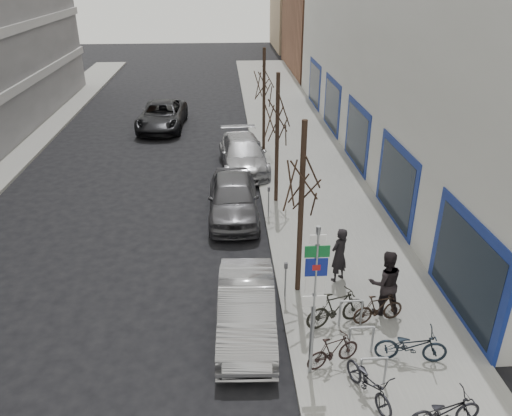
{
  "coord_description": "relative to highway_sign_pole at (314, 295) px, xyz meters",
  "views": [
    {
      "loc": [
        0.47,
        -9.15,
        9.12
      ],
      "look_at": [
        1.45,
        5.49,
        2.0
      ],
      "focal_mm": 35.0,
      "sensor_mm": 36.0,
      "label": 1
    }
  ],
  "objects": [
    {
      "name": "meter_back",
      "position": [
        -0.25,
        14.01,
        -1.54
      ],
      "size": [
        0.1,
        0.08,
        1.27
      ],
      "color": "gray",
      "rests_on": "sidewalk_east"
    },
    {
      "name": "lane_car",
      "position": [
        -5.72,
        21.45,
        -1.66
      ],
      "size": [
        2.93,
        5.87,
        1.6
      ],
      "primitive_type": "imported",
      "rotation": [
        0.0,
        0.0,
        -0.05
      ],
      "color": "black",
      "rests_on": "ground"
    },
    {
      "name": "bike_mid_inner",
      "position": [
        1.0,
        1.76,
        -1.75
      ],
      "size": [
        1.91,
        1.06,
        1.11
      ],
      "primitive_type": "imported",
      "rotation": [
        0.0,
        0.0,
        1.87
      ],
      "color": "black",
      "rests_on": "sidewalk_east"
    },
    {
      "name": "tan_building_far",
      "position": [
        11.1,
        55.01,
        2.04
      ],
      "size": [
        13.0,
        12.0,
        9.0
      ],
      "primitive_type": "cube",
      "color": "#937A5B",
      "rests_on": "ground"
    },
    {
      "name": "parked_car_mid",
      "position": [
        -1.63,
        8.94,
        -1.62
      ],
      "size": [
        2.0,
        4.91,
        1.67
      ],
      "primitive_type": "imported",
      "rotation": [
        0.0,
        0.0,
        -0.0
      ],
      "color": "#4A494E",
      "rests_on": "ground"
    },
    {
      "name": "pedestrian_near",
      "position": [
        1.53,
        3.94,
        -1.4
      ],
      "size": [
        0.79,
        0.74,
        1.82
      ],
      "primitive_type": "imported",
      "rotation": [
        0.0,
        0.0,
        3.78
      ],
      "color": "black",
      "rests_on": "sidewalk_east"
    },
    {
      "name": "tree_mid",
      "position": [
        0.2,
        10.01,
        1.65
      ],
      "size": [
        1.8,
        1.8,
        5.5
      ],
      "color": "black",
      "rests_on": "ground"
    },
    {
      "name": "ground",
      "position": [
        -2.4,
        0.01,
        -2.46
      ],
      "size": [
        120.0,
        120.0,
        0.0
      ],
      "primitive_type": "plane",
      "color": "black",
      "rests_on": "ground"
    },
    {
      "name": "sidewalk_east",
      "position": [
        2.1,
        10.01,
        -2.38
      ],
      "size": [
        5.0,
        70.0,
        0.15
      ],
      "primitive_type": "cube",
      "color": "slate",
      "rests_on": "ground"
    },
    {
      "name": "meter_mid",
      "position": [
        -0.25,
        8.51,
        -1.54
      ],
      "size": [
        0.1,
        0.08,
        1.27
      ],
      "color": "gray",
      "rests_on": "sidewalk_east"
    },
    {
      "name": "tree_near",
      "position": [
        0.2,
        3.51,
        1.65
      ],
      "size": [
        1.8,
        1.8,
        5.5
      ],
      "color": "black",
      "rests_on": "ground"
    },
    {
      "name": "meter_front",
      "position": [
        -0.25,
        3.01,
        -1.54
      ],
      "size": [
        0.1,
        0.08,
        1.27
      ],
      "color": "gray",
      "rests_on": "sidewalk_east"
    },
    {
      "name": "brick_building_far",
      "position": [
        10.6,
        40.01,
        1.54
      ],
      "size": [
        12.0,
        14.0,
        8.0
      ],
      "primitive_type": "cube",
      "color": "brown",
      "rests_on": "ground"
    },
    {
      "name": "bike_far_inner",
      "position": [
        2.2,
        1.81,
        -1.85
      ],
      "size": [
        1.57,
        0.74,
        0.92
      ],
      "primitive_type": "imported",
      "rotation": [
        0.0,
        0.0,
        1.77
      ],
      "color": "black",
      "rests_on": "sidewalk_east"
    },
    {
      "name": "bike_rack",
      "position": [
        1.4,
        0.61,
        -1.8
      ],
      "size": [
        0.66,
        2.26,
        0.83
      ],
      "color": "gray",
      "rests_on": "sidewalk_east"
    },
    {
      "name": "bike_near_right",
      "position": [
        0.6,
        0.23,
        -1.86
      ],
      "size": [
        1.54,
        0.93,
        0.9
      ],
      "primitive_type": "imported",
      "rotation": [
        0.0,
        0.0,
        1.92
      ],
      "color": "black",
      "rests_on": "sidewalk_east"
    },
    {
      "name": "bike_near_left",
      "position": [
        1.2,
        -0.87,
        -1.79
      ],
      "size": [
        1.08,
        1.78,
        1.05
      ],
      "primitive_type": "imported",
      "rotation": [
        0.0,
        0.0,
        0.36
      ],
      "color": "black",
      "rests_on": "sidewalk_east"
    },
    {
      "name": "bike_far_curb",
      "position": [
        2.6,
        -1.75,
        -1.8
      ],
      "size": [
        1.72,
        0.71,
        1.02
      ],
      "primitive_type": "imported",
      "rotation": [
        0.0,
        0.0,
        1.7
      ],
      "color": "black",
      "rests_on": "sidewalk_east"
    },
    {
      "name": "parked_car_front",
      "position": [
        -1.46,
        1.84,
        -1.74
      ],
      "size": [
        1.71,
        4.44,
        1.44
      ],
      "primitive_type": "imported",
      "rotation": [
        0.0,
        0.0,
        -0.04
      ],
      "color": "#98989D",
      "rests_on": "ground"
    },
    {
      "name": "pedestrian_far",
      "position": [
        2.47,
        2.25,
        -1.31
      ],
      "size": [
        0.75,
        0.51,
        1.99
      ],
      "primitive_type": "imported",
      "rotation": [
        0.0,
        0.0,
        3.16
      ],
      "color": "black",
      "rests_on": "sidewalk_east"
    },
    {
      "name": "parked_car_back",
      "position": [
        -1.0,
        14.17,
        -1.68
      ],
      "size": [
        2.53,
        5.47,
        1.55
      ],
      "primitive_type": "imported",
      "rotation": [
        0.0,
        0.0,
        0.07
      ],
      "color": "#9C9CA1",
      "rests_on": "ground"
    },
    {
      "name": "tree_far",
      "position": [
        0.2,
        16.51,
        1.65
      ],
      "size": [
        1.8,
        1.8,
        5.5
      ],
      "color": "black",
      "rests_on": "ground"
    },
    {
      "name": "highway_sign_pole",
      "position": [
        0.0,
        0.0,
        0.0
      ],
      "size": [
        0.55,
        0.1,
        4.2
      ],
      "color": "gray",
      "rests_on": "ground"
    },
    {
      "name": "bike_mid_curb",
      "position": [
        2.57,
        0.26,
        -1.76
      ],
      "size": [
        1.85,
        0.81,
        1.09
      ],
      "primitive_type": "imported",
      "rotation": [
        0.0,
        0.0,
        1.42
      ],
      "color": "black",
      "rests_on": "sidewalk_east"
    }
  ]
}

